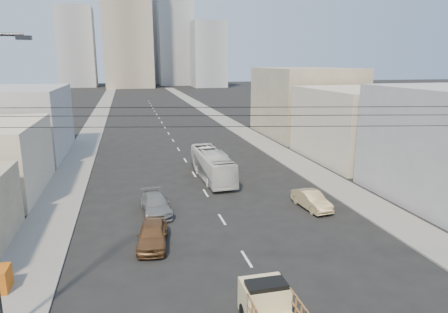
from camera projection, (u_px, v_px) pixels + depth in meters
name	position (u px, v px, depth m)	size (l,w,h in m)	color
sidewalk_left	(98.00, 118.00, 78.48)	(3.50, 180.00, 0.12)	slate
sidewalk_right	(215.00, 115.00, 83.90)	(3.50, 180.00, 0.12)	slate
lane_dashes	(167.00, 130.00, 65.13)	(0.15, 104.00, 0.01)	silver
flatbed_pickup	(273.00, 312.00, 16.04)	(1.95, 4.41, 1.90)	beige
city_bus	(212.00, 165.00, 37.88)	(2.27, 9.72, 2.71)	silver
sedan_brown	(153.00, 234.00, 24.07)	(1.72, 4.28, 1.46)	brown
sedan_tan	(311.00, 200.00, 30.26)	(1.41, 4.04, 1.33)	tan
sedan_grey	(156.00, 204.00, 29.29)	(1.92, 4.73, 1.37)	slate
overhead_wires	(302.00, 116.00, 14.38)	(23.01, 5.02, 0.72)	black
bldg_right_mid	(361.00, 124.00, 45.07)	(11.00, 14.00, 8.00)	beige
bldg_right_far	(305.00, 102.00, 60.08)	(12.00, 16.00, 10.00)	gray
bldg_left_far	(10.00, 122.00, 46.48)	(12.00, 16.00, 8.00)	#969699
high_rise_tower	(127.00, 15.00, 167.87)	(20.00, 20.00, 60.00)	gray
midrise_ne	(175.00, 42.00, 189.43)	(16.00, 16.00, 40.00)	#989AA0
midrise_nw	(77.00, 48.00, 175.25)	(15.00, 15.00, 34.00)	#989AA0
midrise_back	(148.00, 39.00, 200.38)	(18.00, 18.00, 44.00)	#969699
midrise_east	(209.00, 55.00, 174.68)	(14.00, 14.00, 28.00)	#989AA0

